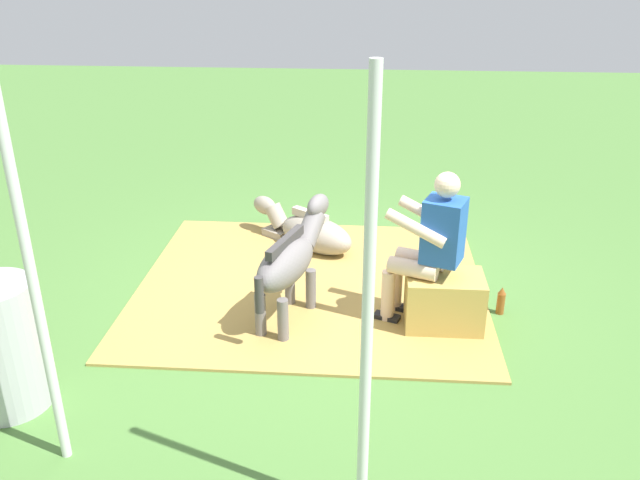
# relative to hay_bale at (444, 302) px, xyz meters

# --- Properties ---
(ground_plane) EXTENTS (24.00, 24.00, 0.00)m
(ground_plane) POSITION_rel_hay_bale_xyz_m (1.00, -0.43, -0.23)
(ground_plane) COLOR #4C7A38
(hay_patch) EXTENTS (3.17, 2.85, 0.02)m
(hay_patch) POSITION_rel_hay_bale_xyz_m (1.16, -0.64, -0.22)
(hay_patch) COLOR #AD8C47
(hay_patch) RESTS_ON ground
(hay_bale) EXTENTS (0.63, 0.44, 0.47)m
(hay_bale) POSITION_rel_hay_bale_xyz_m (0.00, 0.00, 0.00)
(hay_bale) COLOR tan
(hay_bale) RESTS_ON ground
(person_seated) EXTENTS (0.72, 0.56, 1.35)m
(person_seated) POSITION_rel_hay_bale_xyz_m (0.16, -0.04, 0.51)
(person_seated) COLOR beige
(person_seated) RESTS_ON ground
(pony_standing) EXTENTS (0.62, 1.30, 0.91)m
(pony_standing) POSITION_rel_hay_bale_xyz_m (1.27, -0.05, 0.31)
(pony_standing) COLOR slate
(pony_standing) RESTS_ON ground
(pony_lying) EXTENTS (1.24, 1.01, 0.42)m
(pony_lying) POSITION_rel_hay_bale_xyz_m (1.25, -1.48, -0.04)
(pony_lying) COLOR gray
(pony_lying) RESTS_ON ground
(soda_bottle) EXTENTS (0.07, 0.07, 0.25)m
(soda_bottle) POSITION_rel_hay_bale_xyz_m (-0.52, -0.26, -0.11)
(soda_bottle) COLOR brown
(soda_bottle) RESTS_ON ground
(water_barrel) EXTENTS (0.55, 0.55, 0.92)m
(water_barrel) POSITION_rel_hay_bale_xyz_m (3.07, 1.25, 0.23)
(water_barrel) COLOR #B2B2B7
(water_barrel) RESTS_ON ground
(tent_pole_left) EXTENTS (0.06, 0.06, 2.50)m
(tent_pole_left) POSITION_rel_hay_bale_xyz_m (0.64, 2.06, 1.02)
(tent_pole_left) COLOR silver
(tent_pole_left) RESTS_ON ground
(tent_pole_right) EXTENTS (0.06, 0.06, 2.50)m
(tent_pole_right) POSITION_rel_hay_bale_xyz_m (2.48, 1.72, 1.02)
(tent_pole_right) COLOR silver
(tent_pole_right) RESTS_ON ground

